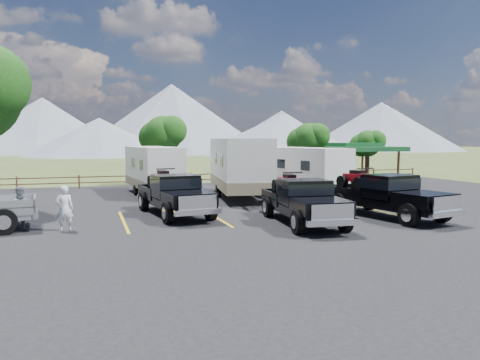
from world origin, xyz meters
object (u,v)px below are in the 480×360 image
object	(u,v)px
rig_left	(174,193)
person_a	(64,208)
trailer_right	(302,171)
person_b	(22,209)
rig_center	(302,200)
trailer_left	(153,170)
rig_right	(385,194)
trailer_center	(239,167)
pavilion	(353,148)

from	to	relation	value
rig_left	person_a	bearing A→B (deg)	-158.86
trailer_right	person_b	distance (m)	16.31
rig_center	person_a	xyz separation A→B (m)	(-9.25, 1.26, -0.12)
trailer_left	trailer_right	bearing A→B (deg)	-27.04
rig_right	trailer_center	world-z (taller)	trailer_center
pavilion	rig_left	xyz separation A→B (m)	(-16.66, -11.91, -1.75)
rig_right	trailer_center	distance (m)	9.63
rig_left	trailer_center	world-z (taller)	trailer_center
rig_left	rig_center	xyz separation A→B (m)	(4.65, -3.79, -0.01)
trailer_right	trailer_left	bearing A→B (deg)	147.02
trailer_center	person_a	world-z (taller)	trailer_center
trailer_right	person_a	xyz separation A→B (m)	(-13.31, -7.23, -0.68)
person_a	person_b	xyz separation A→B (m)	(-1.54, 0.52, -0.02)
trailer_center	pavilion	bearing A→B (deg)	37.93
trailer_left	rig_left	bearing A→B (deg)	-96.60
trailer_left	trailer_center	bearing A→B (deg)	-36.79
rig_right	trailer_left	size ratio (longest dim) A/B	0.77
trailer_left	rig_right	bearing A→B (deg)	-58.49
pavilion	rig_center	xyz separation A→B (m)	(-12.01, -15.70, -1.76)
pavilion	person_a	xyz separation A→B (m)	(-21.26, -14.44, -1.88)
trailer_center	person_a	distance (m)	12.24
trailer_center	trailer_right	world-z (taller)	trailer_center
rig_center	rig_right	world-z (taller)	rig_right
rig_center	trailer_left	size ratio (longest dim) A/B	0.73
pavilion	rig_right	world-z (taller)	pavilion
rig_center	pavilion	bearing A→B (deg)	57.94
trailer_left	trailer_right	xyz separation A→B (m)	(8.58, -3.36, -0.02)
pavilion	trailer_left	world-z (taller)	pavilion
pavilion	rig_left	distance (m)	20.55
rig_right	person_b	size ratio (longest dim) A/B	3.92
trailer_center	rig_left	bearing A→B (deg)	-124.30
rig_left	rig_right	world-z (taller)	rig_right
pavilion	trailer_right	world-z (taller)	pavilion
rig_right	rig_left	bearing A→B (deg)	147.25
rig_left	rig_right	size ratio (longest dim) A/B	0.96
rig_left	trailer_left	xyz separation A→B (m)	(0.13, 8.06, 0.57)
rig_right	rig_center	bearing A→B (deg)	172.96
person_a	trailer_left	bearing A→B (deg)	-116.04
rig_left	trailer_right	world-z (taller)	trailer_right
trailer_left	trailer_center	distance (m)	5.50
rig_center	person_b	distance (m)	10.93
trailer_right	person_a	world-z (taller)	trailer_right
rig_left	person_a	xyz separation A→B (m)	(-4.60, -2.53, -0.13)
rig_right	trailer_center	size ratio (longest dim) A/B	0.66
trailer_left	person_a	xyz separation A→B (m)	(-4.73, -10.59, -0.70)
rig_left	person_a	distance (m)	5.25
pavilion	trailer_center	world-z (taller)	trailer_center
pavilion	rig_right	distance (m)	17.32
pavilion	trailer_center	bearing A→B (deg)	-150.52
rig_left	person_b	bearing A→B (deg)	-169.53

